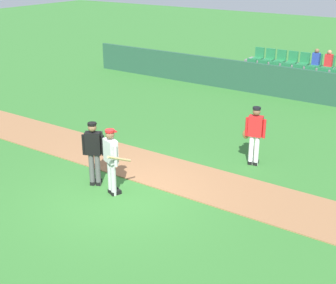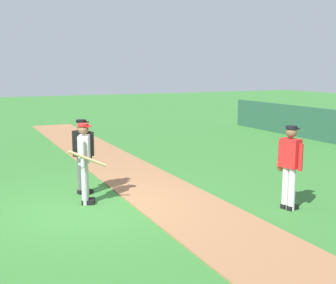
% 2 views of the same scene
% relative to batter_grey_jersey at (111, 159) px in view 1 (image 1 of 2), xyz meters
% --- Properties ---
extents(ground_plane, '(80.00, 80.00, 0.00)m').
position_rel_batter_grey_jersey_xyz_m(ground_plane, '(0.18, 0.02, -0.97)').
color(ground_plane, '#33702D').
extents(infield_dirt_path, '(28.00, 1.93, 0.03)m').
position_rel_batter_grey_jersey_xyz_m(infield_dirt_path, '(0.18, 1.82, -0.95)').
color(infield_dirt_path, '#936642').
rests_on(infield_dirt_path, ground).
extents(dugout_fence, '(20.00, 0.16, 1.34)m').
position_rel_batter_grey_jersey_xyz_m(dugout_fence, '(0.18, 10.83, -0.30)').
color(dugout_fence, '#234C38').
rests_on(dugout_fence, ground).
extents(stadium_bleachers, '(5.00, 2.10, 1.90)m').
position_rel_batter_grey_jersey_xyz_m(stadium_bleachers, '(0.19, 12.29, -0.47)').
color(stadium_bleachers, slate).
rests_on(stadium_bleachers, ground).
extents(batter_grey_jersey, '(0.61, 0.80, 1.76)m').
position_rel_batter_grey_jersey_xyz_m(batter_grey_jersey, '(0.00, 0.00, 0.00)').
color(batter_grey_jersey, '#B2B2B2').
rests_on(batter_grey_jersey, ground).
extents(umpire_home_plate, '(0.54, 0.45, 1.76)m').
position_rel_batter_grey_jersey_xyz_m(umpire_home_plate, '(-0.73, 0.15, 0.03)').
color(umpire_home_plate, '#4C4C4C').
rests_on(umpire_home_plate, ground).
extents(runner_red_jersey, '(0.67, 0.37, 1.76)m').
position_rel_batter_grey_jersey_xyz_m(runner_red_jersey, '(2.19, 3.71, -0.01)').
color(runner_red_jersey, silver).
rests_on(runner_red_jersey, ground).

